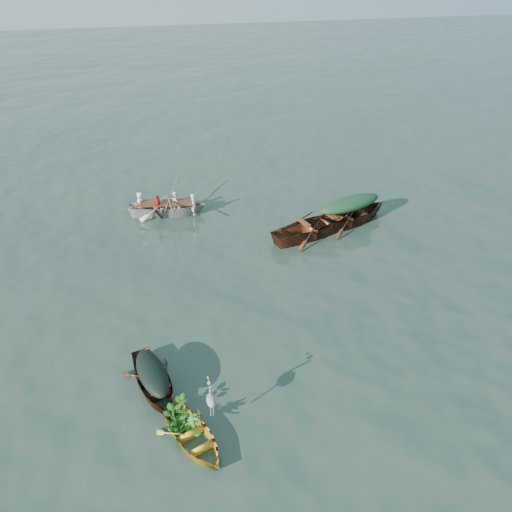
{
  "coord_description": "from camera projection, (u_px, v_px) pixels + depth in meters",
  "views": [
    {
      "loc": [
        -4.08,
        -10.91,
        9.41
      ],
      "look_at": [
        -0.47,
        3.14,
        0.5
      ],
      "focal_mm": 35.0,
      "sensor_mm": 36.0,
      "label": 1
    }
  ],
  "objects": [
    {
      "name": "yellow_dinghy",
      "position": [
        194.0,
        442.0,
        11.17
      ],
      "size": [
        2.06,
        2.9,
        0.69
      ],
      "primitive_type": "imported",
      "rotation": [
        0.0,
        0.0,
        0.38
      ],
      "color": "gold",
      "rests_on": "ground"
    },
    {
      "name": "heron",
      "position": [
        212.0,
        405.0,
        11.06
      ],
      "size": [
        0.41,
        0.48,
        0.92
      ],
      "primitive_type": null,
      "rotation": [
        0.0,
        0.0,
        0.38
      ],
      "color": "gray",
      "rests_on": "yellow_dinghy"
    },
    {
      "name": "rowed_boat",
      "position": [
        168.0,
        215.0,
        20.77
      ],
      "size": [
        4.58,
        2.14,
        1.06
      ],
      "primitive_type": "imported",
      "rotation": [
        0.0,
        0.0,
        1.38
      ],
      "color": "beige",
      "rests_on": "ground"
    },
    {
      "name": "green_tarp_cover",
      "position": [
        351.0,
        204.0,
        19.61
      ],
      "size": [
        2.97,
        1.7,
        0.52
      ],
      "primitive_type": "ellipsoid",
      "rotation": [
        0.0,
        0.0,
        1.88
      ],
      "color": "#1A4028",
      "rests_on": "green_tarp_boat"
    },
    {
      "name": "green_tarp_boat",
      "position": [
        348.0,
        224.0,
        20.07
      ],
      "size": [
        5.4,
        3.1,
        1.25
      ],
      "primitive_type": "imported",
      "rotation": [
        0.0,
        0.0,
        1.88
      ],
      "color": "#482610",
      "rests_on": "ground"
    },
    {
      "name": "dinghy_weeds",
      "position": [
        180.0,
        406.0,
        11.23
      ],
      "size": [
        0.98,
        1.1,
        0.6
      ],
      "primitive_type": "imported",
      "rotation": [
        0.0,
        0.0,
        0.38
      ],
      "color": "#2A6E1C",
      "rests_on": "yellow_dinghy"
    },
    {
      "name": "oars",
      "position": [
        167.0,
        203.0,
        20.48
      ],
      "size": [
        1.08,
        2.67,
        0.06
      ],
      "primitive_type": null,
      "rotation": [
        0.0,
        0.0,
        1.38
      ],
      "color": "brown",
      "rests_on": "rowed_boat"
    },
    {
      "name": "thwart_benches",
      "position": [
        315.0,
        221.0,
        18.95
      ],
      "size": [
        2.69,
        1.64,
        0.04
      ],
      "primitive_type": null,
      "rotation": [
        0.0,
        0.0,
        1.87
      ],
      "color": "#562D14",
      "rests_on": "open_wooden_boat"
    },
    {
      "name": "open_wooden_boat",
      "position": [
        314.0,
        235.0,
        19.28
      ],
      "size": [
        5.29,
        2.98,
        1.22
      ],
      "primitive_type": "imported",
      "rotation": [
        0.0,
        0.0,
        1.87
      ],
      "color": "#622918",
      "rests_on": "ground"
    },
    {
      "name": "dark_tarp_cover",
      "position": [
        152.0,
        371.0,
        12.23
      ],
      "size": [
        1.03,
        1.88,
        0.4
      ],
      "primitive_type": "ellipsoid",
      "rotation": [
        0.0,
        0.0,
        0.22
      ],
      "color": "black",
      "rests_on": "dark_covered_boat"
    },
    {
      "name": "rowers",
      "position": [
        166.0,
        195.0,
        20.3
      ],
      "size": [
        3.26,
        1.76,
        0.76
      ],
      "primitive_type": "imported",
      "rotation": [
        0.0,
        0.0,
        1.38
      ],
      "color": "silver",
      "rests_on": "rowed_boat"
    },
    {
      "name": "dark_covered_boat",
      "position": [
        155.0,
        388.0,
        12.54
      ],
      "size": [
        1.88,
        3.42,
        0.78
      ],
      "primitive_type": "imported",
      "rotation": [
        0.0,
        0.0,
        0.22
      ],
      "color": "#472410",
      "rests_on": "ground"
    },
    {
      "name": "ground",
      "position": [
        298.0,
        322.0,
        14.79
      ],
      "size": [
        140.0,
        140.0,
        0.0
      ],
      "primitive_type": "plane",
      "color": "#2D3F35",
      "rests_on": "ground"
    }
  ]
}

